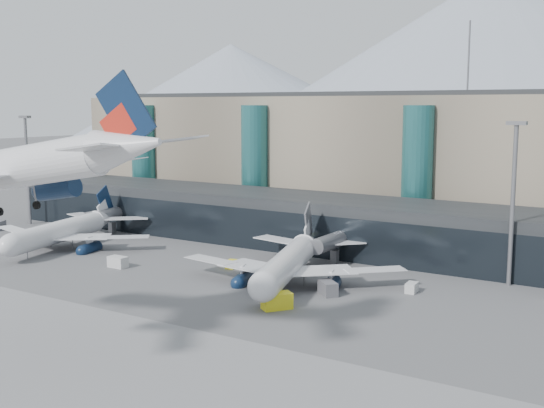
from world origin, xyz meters
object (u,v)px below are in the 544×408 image
(hero_jet, at_px, (29,156))
(veh_a, at_px, (118,262))
(veh_h, at_px, (277,301))
(lightmast_left, at_px, (27,163))
(lightmast_mid, at_px, (513,194))
(jet_parked_mid, at_px, (292,252))
(jet_parked_left, at_px, (69,223))
(veh_g, at_px, (412,288))
(veh_c, at_px, (328,288))
(veh_b, at_px, (231,264))

(hero_jet, xyz_separation_m, veh_a, (-24.45, 36.72, -21.70))
(veh_h, bearing_deg, veh_a, 116.56)
(lightmast_left, height_order, lightmast_mid, same)
(lightmast_left, distance_m, jet_parked_mid, 81.16)
(jet_parked_left, height_order, veh_h, jet_parked_left)
(veh_g, bearing_deg, jet_parked_mid, -84.92)
(veh_h, bearing_deg, veh_c, 21.06)
(jet_parked_left, distance_m, veh_g, 70.90)
(lightmast_left, relative_size, jet_parked_left, 0.68)
(lightmast_mid, distance_m, veh_c, 32.25)
(lightmast_left, bearing_deg, jet_parked_mid, -8.94)
(jet_parked_mid, distance_m, veh_c, 10.56)
(lightmast_left, bearing_deg, lightmast_mid, 1.56)
(jet_parked_mid, xyz_separation_m, veh_a, (-30.14, -8.41, -3.71))
(veh_b, distance_m, veh_h, 25.23)
(hero_jet, distance_m, veh_a, 49.17)
(veh_b, relative_size, veh_g, 0.93)
(jet_parked_mid, bearing_deg, jet_parked_left, 72.51)
(lightmast_mid, bearing_deg, lightmast_left, -178.44)
(veh_a, height_order, veh_h, veh_h)
(jet_parked_mid, height_order, veh_a, jet_parked_mid)
(hero_jet, bearing_deg, veh_b, 92.72)
(hero_jet, xyz_separation_m, jet_parked_mid, (5.69, 45.13, -17.99))
(lightmast_mid, xyz_separation_m, hero_jet, (-36.10, -60.65, 8.24))
(veh_c, relative_size, veh_h, 0.91)
(veh_a, distance_m, veh_c, 39.22)
(lightmast_left, height_order, veh_a, lightmast_left)
(hero_jet, xyz_separation_m, veh_g, (24.66, 48.63, -21.92))
(jet_parked_left, bearing_deg, veh_a, -124.16)
(jet_parked_left, bearing_deg, veh_b, -100.32)
(lightmast_left, bearing_deg, veh_h, -17.47)
(veh_b, bearing_deg, hero_jet, 175.93)
(veh_a, bearing_deg, veh_g, 14.96)
(lightmast_mid, xyz_separation_m, veh_c, (-21.53, -19.93, -13.39))
(veh_a, bearing_deg, hero_jet, -55.01)
(jet_parked_mid, distance_m, veh_b, 13.84)
(lightmast_left, height_order, jet_parked_mid, lightmast_left)
(hero_jet, bearing_deg, lightmast_left, 135.73)
(jet_parked_mid, xyz_separation_m, veh_b, (-13.14, 1.73, -3.99))
(veh_g, height_order, veh_h, veh_h)
(lightmast_left, relative_size, hero_jet, 0.67)
(veh_a, xyz_separation_m, veh_b, (17.00, 10.13, -0.28))
(jet_parked_left, bearing_deg, veh_c, -107.05)
(lightmast_left, relative_size, jet_parked_mid, 0.67)
(lightmast_left, xyz_separation_m, lightmast_mid, (110.00, 3.00, 0.00))
(lightmast_mid, distance_m, veh_g, 21.50)
(lightmast_left, relative_size, lightmast_mid, 1.00)
(veh_c, distance_m, veh_g, 12.83)
(lightmast_mid, bearing_deg, veh_a, -158.44)
(lightmast_mid, relative_size, jet_parked_mid, 0.67)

